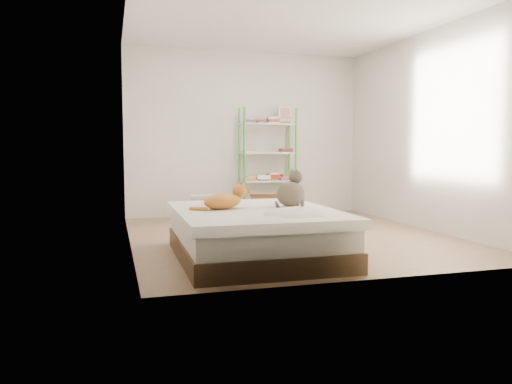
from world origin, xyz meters
name	(u,v)px	position (x,y,z in m)	size (l,w,h in m)	color
room	(291,129)	(0.00, 0.00, 1.30)	(3.81, 4.21, 2.61)	#A57C61
bed	(255,234)	(-0.75, -1.05, 0.24)	(1.52, 1.90, 0.48)	brown
orange_cat	(222,199)	(-1.05, -0.96, 0.58)	(0.48, 0.26, 0.20)	orange
grey_cat	(291,188)	(-0.35, -0.96, 0.67)	(0.28, 0.33, 0.38)	#6E5E4F
shelf_unit	(268,162)	(0.31, 1.88, 0.86)	(0.88, 0.36, 1.74)	green
cardboard_box	(271,208)	(0.18, 1.34, 0.19)	(0.66, 0.68, 0.43)	#B1734A
white_bin	(203,208)	(-0.81, 1.53, 0.20)	(0.36, 0.33, 0.39)	silver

